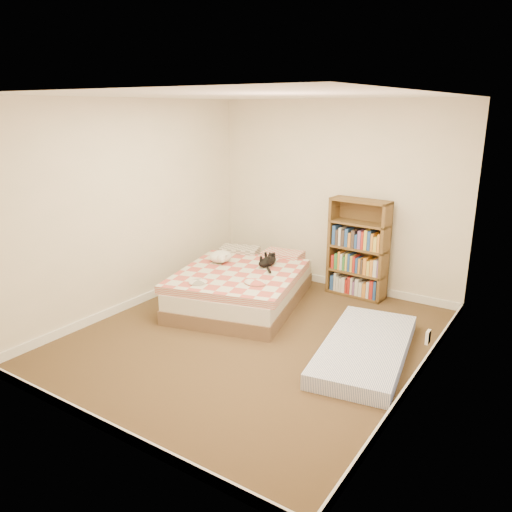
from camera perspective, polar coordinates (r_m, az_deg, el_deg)
The scene contains 6 objects.
room at distance 5.07m, azimuth -0.38°, elevation 3.01°, with size 3.51×4.01×2.51m.
bed at distance 6.33m, azimuth -1.38°, elevation -3.31°, with size 1.78×2.20×0.51m.
bookshelf at distance 6.63m, azimuth 11.58°, elevation -0.36°, with size 0.79×0.31×1.29m.
floor_mattress at distance 5.18m, azimuth 12.36°, elevation -10.35°, with size 0.77×1.72×0.15m, color #717FBD.
black_cat at distance 6.33m, azimuth 1.46°, elevation -0.58°, with size 0.25×0.58×0.13m.
white_dog at distance 6.46m, azimuth -4.07°, elevation -0.08°, with size 0.31×0.32×0.15m.
Camera 1 is at (2.74, -4.10, 2.39)m, focal length 35.00 mm.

